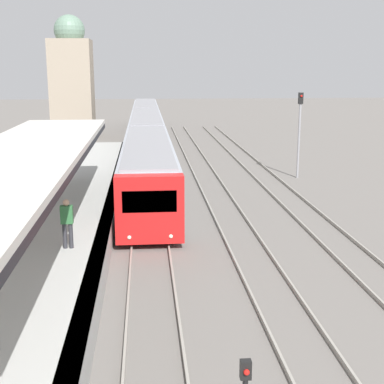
% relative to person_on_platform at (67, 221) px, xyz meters
% --- Properties ---
extents(platform_canopy, '(4.00, 22.45, 3.09)m').
position_rel_person_on_platform_xyz_m(platform_canopy, '(-1.51, 1.03, 2.03)').
color(platform_canopy, beige).
rests_on(platform_canopy, station_platform).
extents(person_on_platform, '(0.40, 0.22, 1.66)m').
position_rel_person_on_platform_xyz_m(person_on_platform, '(0.00, 0.00, 0.00)').
color(person_on_platform, '#2D2D33').
rests_on(person_on_platform, station_platform).
extents(train_near, '(2.66, 50.10, 3.03)m').
position_rel_person_on_platform_xyz_m(train_near, '(2.72, 27.47, -0.30)').
color(train_near, red).
rests_on(train_near, ground_plane).
extents(signal_mast_far, '(0.28, 0.29, 5.37)m').
position_rel_person_on_platform_xyz_m(signal_mast_far, '(12.27, 15.67, 1.37)').
color(signal_mast_far, gray).
rests_on(signal_mast_far, ground_plane).
extents(distant_domed_building, '(4.00, 4.00, 11.85)m').
position_rel_person_on_platform_xyz_m(distant_domed_building, '(-4.47, 37.36, 3.61)').
color(distant_domed_building, gray).
rests_on(distant_domed_building, ground_plane).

